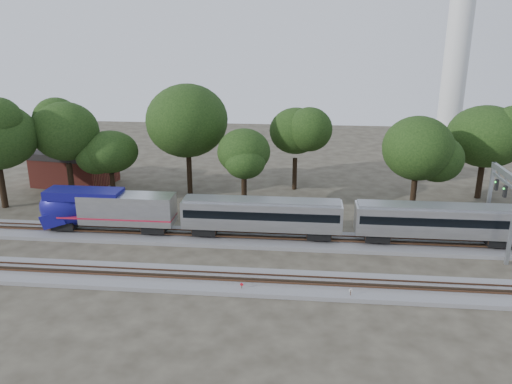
% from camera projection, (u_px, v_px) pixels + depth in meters
% --- Properties ---
extents(ground, '(160.00, 160.00, 0.00)m').
position_uv_depth(ground, '(234.00, 264.00, 49.58)').
color(ground, '#383328').
rests_on(ground, ground).
extents(track_far, '(160.00, 5.00, 0.73)m').
position_uv_depth(track_far, '(242.00, 238.00, 55.21)').
color(track_far, slate).
rests_on(track_far, ground).
extents(track_near, '(160.00, 5.00, 0.73)m').
position_uv_depth(track_near, '(228.00, 281.00, 45.73)').
color(track_near, slate).
rests_on(track_near, ground).
extents(train, '(89.95, 3.10, 4.57)m').
position_uv_depth(train, '(440.00, 220.00, 52.30)').
color(train, silver).
rests_on(train, ground).
extents(switch_stand_red, '(0.30, 0.08, 0.93)m').
position_uv_depth(switch_stand_red, '(242.00, 286.00, 43.93)').
color(switch_stand_red, '#512D19').
rests_on(switch_stand_red, ground).
extents(switch_stand_white, '(0.33, 0.10, 1.04)m').
position_uv_depth(switch_stand_white, '(351.00, 293.00, 42.76)').
color(switch_stand_white, '#512D19').
rests_on(switch_stand_white, ground).
extents(switch_lever, '(0.53, 0.35, 0.30)m').
position_uv_depth(switch_lever, '(313.00, 296.00, 43.21)').
color(switch_lever, '#512D19').
rests_on(switch_lever, ground).
extents(signal_gantry, '(0.60, 7.16, 8.71)m').
position_uv_depth(signal_gantry, '(503.00, 193.00, 50.79)').
color(signal_gantry, gray).
rests_on(signal_gantry, ground).
extents(brick_building, '(11.93, 9.28, 5.22)m').
position_uv_depth(brick_building, '(75.00, 167.00, 75.21)').
color(brick_building, maroon).
rests_on(brick_building, ground).
extents(tree_1, '(9.62, 9.62, 13.57)m').
position_uv_depth(tree_1, '(65.00, 131.00, 66.03)').
color(tree_1, black).
rests_on(tree_1, ground).
extents(tree_2, '(6.75, 6.75, 9.51)m').
position_uv_depth(tree_2, '(110.00, 152.00, 67.14)').
color(tree_2, black).
rests_on(tree_2, ground).
extents(tree_3, '(10.65, 10.65, 15.01)m').
position_uv_depth(tree_3, '(187.00, 121.00, 68.16)').
color(tree_3, black).
rests_on(tree_3, ground).
extents(tree_4, '(7.83, 7.83, 11.03)m').
position_uv_depth(tree_4, '(244.00, 152.00, 62.58)').
color(tree_4, black).
rests_on(tree_4, ground).
extents(tree_5, '(8.78, 8.78, 12.38)m').
position_uv_depth(tree_5, '(296.00, 131.00, 70.77)').
color(tree_5, black).
rests_on(tree_5, ground).
extents(tree_6, '(8.48, 8.48, 11.95)m').
position_uv_depth(tree_6, '(418.00, 148.00, 61.50)').
color(tree_6, black).
rests_on(tree_6, ground).
extents(tree_7, '(8.82, 8.82, 12.43)m').
position_uv_depth(tree_7, '(486.00, 136.00, 66.85)').
color(tree_7, black).
rests_on(tree_7, ground).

